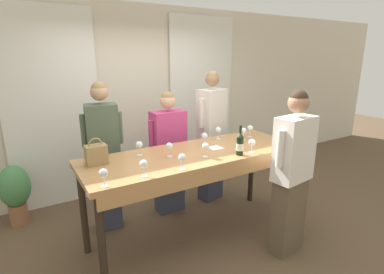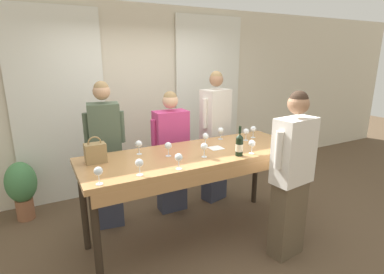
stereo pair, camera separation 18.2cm
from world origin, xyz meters
The scene contains 24 objects.
ground_plane centered at (0.00, 0.00, 0.00)m, with size 18.00×18.00×0.00m, color brown.
wall_back centered at (0.00, 1.78, 1.40)m, with size 12.00×0.06×2.80m.
curtain_panel_left centered at (-1.19, 1.71, 1.34)m, with size 1.22×0.03×2.69m.
curtain_panel_right centered at (1.19, 1.71, 1.34)m, with size 1.22×0.03×2.69m.
tasting_bar centered at (0.00, -0.02, 0.94)m, with size 2.47×0.87×1.04m.
wine_bottle centered at (0.35, -0.31, 1.16)m, with size 0.08×0.08×0.32m.
handbag centered at (-1.02, 0.18, 1.14)m, with size 0.20×0.13×0.27m.
wine_glass_front_left centered at (-1.10, -0.37, 1.15)m, with size 0.07×0.07×0.15m.
wine_glass_front_mid centered at (-0.38, -0.37, 1.15)m, with size 0.07×0.07×0.15m.
wine_glass_front_right centered at (0.22, 0.16, 1.15)m, with size 0.07×0.07×0.15m.
wine_glass_center_left centered at (0.52, 0.31, 1.15)m, with size 0.07×0.07×0.15m.
wine_glass_center_mid centered at (0.51, -0.32, 1.15)m, with size 0.07×0.07×0.15m.
wine_glass_center_right centered at (0.77, 0.12, 1.15)m, with size 0.07×0.07×0.15m.
wine_glass_back_left centered at (-0.57, 0.22, 1.15)m, with size 0.07×0.07×0.15m.
wine_glass_back_mid centered at (-0.75, -0.34, 1.15)m, with size 0.07×0.07×0.15m.
wine_glass_back_right centered at (0.00, -0.18, 1.15)m, with size 0.07×0.07×0.15m.
wine_glass_near_host centered at (0.94, 0.18, 1.15)m, with size 0.07×0.07×0.15m.
wine_glass_by_bottle centered at (-0.32, 0.02, 1.15)m, with size 0.07×0.07×0.15m.
napkin centered at (0.27, 0.02, 1.05)m, with size 0.16×0.16×0.00m.
guest_olive_jacket centered at (-0.81, 0.73, 0.92)m, with size 0.47×0.30×1.79m.
guest_pink_top centered at (0.03, 0.73, 0.83)m, with size 0.54×0.25×1.63m.
guest_cream_sweater centered at (0.71, 0.73, 0.95)m, with size 0.50×0.33×1.86m.
host_pouring centered at (0.70, -0.72, 0.90)m, with size 0.54×0.28×1.75m.
potted_plant centered at (-1.76, 1.38, 0.46)m, with size 0.37×0.37×0.78m.
Camera 1 is at (-1.65, -2.63, 2.06)m, focal length 28.00 mm.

